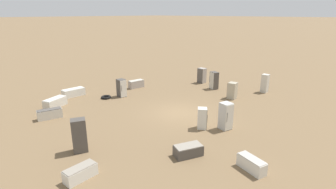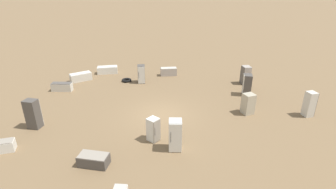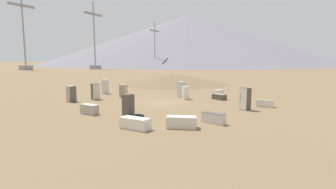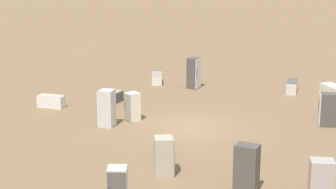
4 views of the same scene
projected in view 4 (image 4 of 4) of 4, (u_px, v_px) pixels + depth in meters
ground_plane at (192, 127)px, 26.61m from camera, size 1000.00×1000.00×0.00m
discarded_fridge_0 at (194, 73)px, 34.14m from camera, size 0.91×0.95×1.87m
discarded_fridge_1 at (133, 107)px, 27.54m from camera, size 0.82×0.81×1.40m
discarded_fridge_3 at (328, 110)px, 26.66m from camera, size 0.87×0.73×1.59m
discarded_fridge_4 at (107, 108)px, 26.57m from camera, size 0.85×0.83×1.78m
discarded_fridge_5 at (157, 78)px, 35.61m from camera, size 0.66×1.51×0.62m
discarded_fridge_6 at (321, 183)px, 18.11m from camera, size 0.82×0.76×1.60m
discarded_fridge_7 at (51, 101)px, 29.99m from camera, size 1.56×0.98×0.67m
discarded_fridge_8 at (111, 98)px, 30.88m from camera, size 1.31×1.67×0.60m
discarded_fridge_9 at (334, 92)px, 31.90m from camera, size 1.35×2.02×0.73m
discarded_fridge_11 at (164, 156)px, 20.79m from camera, size 0.81×0.81×1.44m
discarded_fridge_12 at (247, 168)px, 19.23m from camera, size 0.96×0.89×1.71m
discarded_fridge_13 at (292, 86)px, 33.28m from camera, size 1.00×1.74×0.70m
scrap_tire at (332, 116)px, 28.08m from camera, size 0.88×0.88×0.21m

